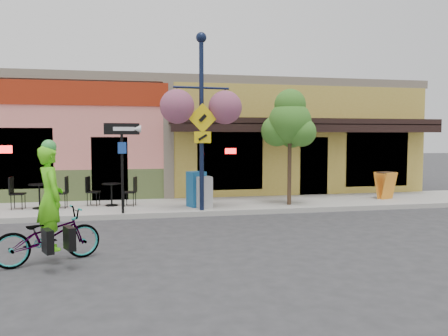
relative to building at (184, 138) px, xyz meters
name	(u,v)px	position (x,y,z in m)	size (l,w,h in m)	color
ground	(215,219)	(0.00, -7.50, -2.25)	(90.00, 90.00, 0.00)	#2D2D30
sidewalk	(204,206)	(0.00, -5.50, -2.17)	(24.00, 3.00, 0.15)	#9E9B93
curb	(211,213)	(0.00, -6.95, -2.17)	(24.00, 0.12, 0.15)	#A8A59E
building	(184,138)	(0.00, 0.00, 0.00)	(18.20, 8.20, 4.50)	#F08276
bicycle	(48,236)	(-3.73, -11.05, -1.76)	(0.66, 1.88, 0.99)	maroon
cyclist_rider	(51,212)	(-3.68, -11.05, -1.31)	(0.69, 0.45, 1.89)	#58D716
lamp_post	(202,122)	(-0.25, -6.77, 0.48)	(1.65, 0.66, 5.16)	#101934
one_way_sign	(122,169)	(-2.51, -6.85, -0.83)	(0.97, 0.21, 2.53)	black
cafe_set_left	(39,193)	(-4.98, -5.52, -1.61)	(1.62, 0.81, 0.97)	black
cafe_set_right	(112,191)	(-2.89, -5.39, -1.64)	(1.54, 0.77, 0.92)	black
newspaper_box_blue	(196,189)	(-0.31, -6.05, -1.56)	(0.49, 0.43, 1.09)	#185992
newspaper_box_grey	(204,192)	(-0.12, -6.32, -1.63)	(0.44, 0.40, 0.95)	#AEAEAE
street_tree	(290,147)	(2.64, -6.28, -0.25)	(1.44, 1.44, 3.70)	#3D7A26
sandwich_board	(389,186)	(6.43, -5.86, -1.63)	(0.57, 0.41, 0.94)	orange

